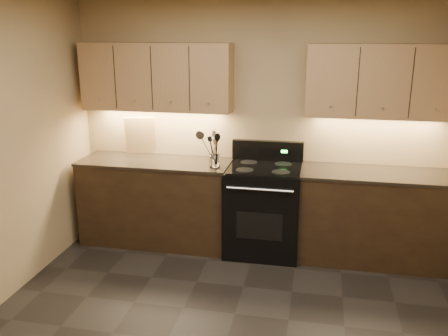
% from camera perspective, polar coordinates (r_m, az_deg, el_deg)
% --- Properties ---
extents(wall_back, '(4.00, 0.04, 2.60)m').
position_cam_1_polar(wall_back, '(5.08, 4.50, 5.17)').
color(wall_back, tan).
rests_on(wall_back, ground).
extents(counter_left, '(1.62, 0.62, 0.93)m').
position_cam_1_polar(counter_left, '(5.27, -8.10, -3.97)').
color(counter_left, black).
rests_on(counter_left, ground).
extents(counter_right, '(1.46, 0.62, 0.93)m').
position_cam_1_polar(counter_right, '(5.03, 17.39, -5.59)').
color(counter_right, black).
rests_on(counter_right, ground).
extents(stove, '(0.76, 0.68, 1.14)m').
position_cam_1_polar(stove, '(4.99, 4.76, -4.84)').
color(stove, black).
rests_on(stove, ground).
extents(upper_cab_left, '(1.60, 0.30, 0.70)m').
position_cam_1_polar(upper_cab_left, '(5.11, -8.14, 10.79)').
color(upper_cab_left, '#A67853').
rests_on(upper_cab_left, wall_back).
extents(upper_cab_right, '(1.44, 0.30, 0.70)m').
position_cam_1_polar(upper_cab_right, '(4.86, 18.55, 9.86)').
color(upper_cab_right, '#A67853').
rests_on(upper_cab_right, wall_back).
extents(outlet_plate, '(0.08, 0.01, 0.12)m').
position_cam_1_polar(outlet_plate, '(5.42, -9.35, 3.75)').
color(outlet_plate, '#B2B5BA').
rests_on(outlet_plate, wall_back).
extents(utensil_crock, '(0.14, 0.14, 0.13)m').
position_cam_1_polar(utensil_crock, '(4.83, -1.14, 0.85)').
color(utensil_crock, white).
rests_on(utensil_crock, counter_left).
extents(cutting_board, '(0.35, 0.17, 0.43)m').
position_cam_1_polar(cutting_board, '(5.39, -10.02, 3.88)').
color(cutting_board, tan).
rests_on(cutting_board, counter_left).
extents(wooden_spoon, '(0.11, 0.07, 0.29)m').
position_cam_1_polar(wooden_spoon, '(4.81, -1.45, 2.01)').
color(wooden_spoon, tan).
rests_on(wooden_spoon, utensil_crock).
extents(black_spoon, '(0.10, 0.14, 0.36)m').
position_cam_1_polar(black_spoon, '(4.82, -1.07, 2.42)').
color(black_spoon, black).
rests_on(black_spoon, utensil_crock).
extents(black_turner, '(0.17, 0.17, 0.34)m').
position_cam_1_polar(black_turner, '(4.77, -1.05, 2.08)').
color(black_turner, black).
rests_on(black_turner, utensil_crock).
extents(steel_spatula, '(0.16, 0.14, 0.38)m').
position_cam_1_polar(steel_spatula, '(4.79, -0.74, 2.44)').
color(steel_spatula, silver).
rests_on(steel_spatula, utensil_crock).
extents(steel_skimmer, '(0.26, 0.11, 0.38)m').
position_cam_1_polar(steel_skimmer, '(4.77, -0.95, 2.44)').
color(steel_skimmer, silver).
rests_on(steel_skimmer, utensil_crock).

